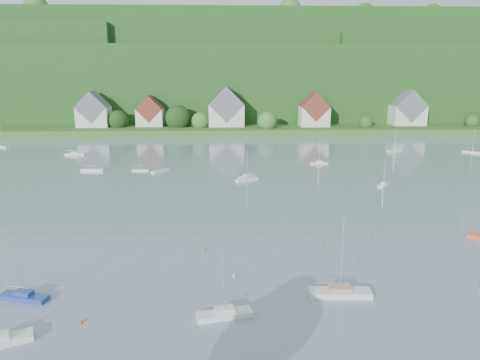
% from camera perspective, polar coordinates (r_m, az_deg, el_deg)
% --- Properties ---
extents(far_shore_strip, '(600.00, 60.00, 3.00)m').
position_cam_1_polar(far_shore_strip, '(214.77, -3.11, 7.00)').
color(far_shore_strip, '#335620').
rests_on(far_shore_strip, ground).
extents(forested_ridge, '(620.00, 181.22, 69.89)m').
position_cam_1_polar(forested_ridge, '(282.05, -2.82, 12.85)').
color(forested_ridge, '#153C13').
rests_on(forested_ridge, ground).
extents(village_building_0, '(14.00, 10.40, 16.00)m').
position_cam_1_polar(village_building_0, '(209.60, -18.59, 8.39)').
color(village_building_0, beige).
rests_on(village_building_0, far_shore_strip).
extents(village_building_1, '(12.00, 9.36, 14.00)m').
position_cam_1_polar(village_building_1, '(205.97, -11.67, 8.51)').
color(village_building_1, beige).
rests_on(village_building_1, far_shore_strip).
extents(village_building_2, '(16.00, 11.44, 18.00)m').
position_cam_1_polar(village_building_2, '(201.98, -1.78, 9.12)').
color(village_building_2, beige).
rests_on(village_building_2, far_shore_strip).
extents(village_building_3, '(13.00, 10.40, 15.50)m').
position_cam_1_polar(village_building_3, '(204.14, 9.66, 8.75)').
color(village_building_3, beige).
rests_on(village_building_3, far_shore_strip).
extents(village_building_4, '(15.00, 10.40, 16.50)m').
position_cam_1_polar(village_building_4, '(221.28, 21.07, 8.44)').
color(village_building_4, beige).
rests_on(village_building_4, far_shore_strip).
extents(near_sailboat_1, '(5.98, 3.02, 7.77)m').
position_cam_1_polar(near_sailboat_1, '(57.36, -26.41, -13.44)').
color(near_sailboat_1, '#223E96').
rests_on(near_sailboat_1, ground).
extents(near_sailboat_2, '(7.31, 2.39, 9.74)m').
position_cam_1_polar(near_sailboat_2, '(53.72, 12.93, -14.09)').
color(near_sailboat_2, silver).
rests_on(near_sailboat_2, ground).
extents(near_sailboat_3, '(6.16, 2.82, 8.02)m').
position_cam_1_polar(near_sailboat_3, '(48.43, -2.05, -17.04)').
color(near_sailboat_3, silver).
rests_on(near_sailboat_3, ground).
extents(mooring_buoy_0, '(0.42, 0.42, 0.42)m').
position_cam_1_polar(mooring_buoy_0, '(50.41, -20.10, -17.18)').
color(mooring_buoy_0, '#E25411').
rests_on(mooring_buoy_0, ground).
extents(mooring_buoy_1, '(0.39, 0.39, 0.39)m').
position_cam_1_polar(mooring_buoy_1, '(57.13, -0.79, -12.54)').
color(mooring_buoy_1, silver).
rests_on(mooring_buoy_1, ground).
extents(mooring_buoy_2, '(0.39, 0.39, 0.39)m').
position_cam_1_polar(mooring_buoy_2, '(68.10, 10.77, -8.40)').
color(mooring_buoy_2, '#E25411').
rests_on(mooring_buoy_2, ground).
extents(mooring_buoy_3, '(0.46, 0.46, 0.46)m').
position_cam_1_polar(mooring_buoy_3, '(65.07, -4.76, -9.25)').
color(mooring_buoy_3, '#E25411').
rests_on(mooring_buoy_3, ground).
extents(far_sailboat_cluster, '(201.77, 65.80, 8.71)m').
position_cam_1_polar(far_sailboat_cluster, '(134.65, -0.55, 2.78)').
color(far_sailboat_cluster, silver).
rests_on(far_sailboat_cluster, ground).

